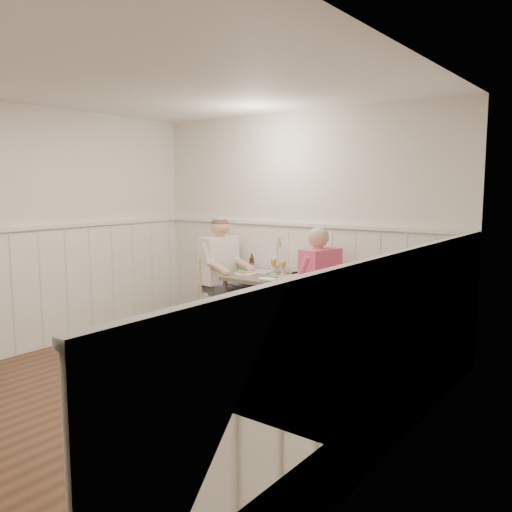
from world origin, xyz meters
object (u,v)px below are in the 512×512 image
Objects in this scene: man_in_pink at (317,299)px; diner_cream at (221,283)px; chair_right at (324,309)px; beer_bottle at (252,263)px; grass_vase at (277,256)px; chair_left at (220,291)px; dining_table at (266,286)px.

man_in_pink is 0.96× the size of diner_cream.
beer_bottle reaches higher than chair_right.
beer_bottle is 0.48× the size of grass_vase.
grass_vase reaches higher than chair_left.
grass_vase is (0.65, 0.24, 0.35)m from diner_cream.
grass_vase reaches higher than chair_right.
chair_left is 0.11m from diner_cream.
beer_bottle is at bearing -166.65° from grass_vase.
diner_cream is (-0.68, 0.02, -0.05)m from dining_table.
diner_cream is 0.78m from grass_vase.
chair_left is 0.66× the size of man_in_pink.
man_in_pink is (0.66, -0.02, -0.07)m from dining_table.
grass_vase is (-0.03, 0.26, 0.31)m from dining_table.
chair_left is at bearing -162.16° from grass_vase.
man_in_pink is 1.07m from beer_bottle.
chair_left is 4.30× the size of beer_bottle.
dining_table is 0.90× the size of chair_left.
beer_bottle is (0.34, 0.17, 0.25)m from diner_cream.
diner_cream is 6.73× the size of beer_bottle.
man_in_pink reaches higher than chair_left.
chair_right is 0.65× the size of man_in_pink.
man_in_pink is 1.35m from diner_cream.
dining_table is 0.60× the size of man_in_pink.
dining_table is at bearing -28.43° from beer_bottle.
beer_bottle reaches higher than dining_table.
diner_cream is at bearing -153.73° from beer_bottle.
diner_cream is at bearing 178.31° from man_in_pink.
diner_cream is at bearing 178.26° from dining_table.
grass_vase reaches higher than dining_table.
chair_right is (0.78, -0.06, -0.16)m from dining_table.
man_in_pink is at bearing -1.63° from dining_table.
chair_right is 1.47m from diner_cream.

